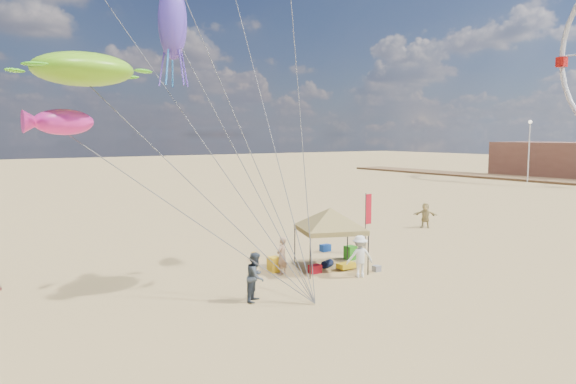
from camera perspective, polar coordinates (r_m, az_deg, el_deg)
name	(u,v)px	position (r m, az deg, el deg)	size (l,w,h in m)	color
ground	(334,306)	(20.64, 4.85, -11.85)	(280.00, 280.00, 0.00)	tan
canopy_tent	(330,210)	(25.34, 4.48, -1.92)	(5.15, 5.15, 3.40)	black
feather_flag	(368,213)	(29.36, 8.37, -2.20)	(0.49, 0.10, 3.24)	black
cooler_red	(315,269)	(25.17, 2.86, -8.09)	(0.54, 0.38, 0.38)	#B10E1C
cooler_blue	(325,248)	(29.76, 3.94, -5.88)	(0.54, 0.38, 0.38)	navy
bag_navy	(327,264)	(26.22, 4.17, -7.54)	(0.36, 0.36, 0.60)	#0B1534
bag_orange	(255,256)	(27.79, -3.50, -6.76)	(0.36, 0.36, 0.60)	orange
chair_green	(350,253)	(27.94, 6.58, -6.36)	(0.50, 0.50, 0.70)	#227A16
chair_yellow	(274,264)	(25.34, -1.48, -7.62)	(0.50, 0.50, 0.70)	yellow
crate_grey	(377,269)	(25.76, 9.30, -7.95)	(0.34, 0.30, 0.28)	gray
beach_cart	(347,265)	(25.91, 6.19, -7.68)	(0.90, 0.50, 0.24)	yellow
person_near_a	(282,256)	(24.68, -0.64, -6.74)	(0.63, 0.42, 1.74)	#9D7559
person_near_b	(256,277)	(20.92, -3.42, -8.89)	(0.92, 0.72, 1.89)	#3A4550
person_near_c	(360,256)	(24.46, 7.55, -6.73)	(1.22, 0.70, 1.89)	white
person_far_c	(425,215)	(38.14, 14.25, -2.38)	(1.61, 0.51, 1.73)	tan
building_north	(549,159)	(91.53, 25.73, 3.12)	(10.00, 14.00, 5.20)	#8C5947
lamp_north	(529,141)	(79.08, 24.04, 4.94)	(0.50, 0.50, 8.25)	silver
turtle_kite	(83,69)	(19.89, -20.78, 11.97)	(3.37, 2.70, 1.12)	#74C919
fish_kite	(64,122)	(19.75, -22.52, 6.82)	(1.96, 0.98, 0.87)	#FF29A3
squid_kite	(172,22)	(22.69, -12.06, 17.12)	(1.13, 1.13, 2.94)	#5A3DC9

